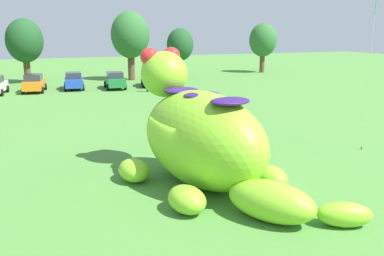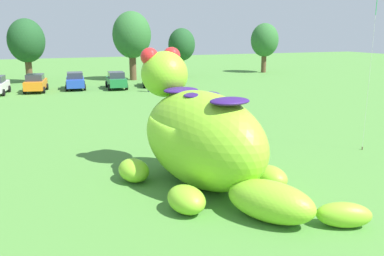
# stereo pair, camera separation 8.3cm
# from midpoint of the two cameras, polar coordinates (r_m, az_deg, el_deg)

# --- Properties ---
(ground_plane) EXTENTS (160.00, 160.00, 0.00)m
(ground_plane) POSITION_cam_midpoint_polar(r_m,az_deg,el_deg) (16.18, -0.89, -7.51)
(ground_plane) COLOR #4C8438
(giant_inflatable_creature) EXTENTS (6.57, 9.44, 5.11)m
(giant_inflatable_creature) POSITION_cam_midpoint_polar(r_m,az_deg,el_deg) (15.37, 1.31, -1.33)
(giant_inflatable_creature) COLOR #8CD12D
(giant_inflatable_creature) RESTS_ON ground
(car_orange) EXTENTS (2.41, 4.32, 1.72)m
(car_orange) POSITION_cam_midpoint_polar(r_m,az_deg,el_deg) (42.52, -21.22, 5.86)
(car_orange) COLOR orange
(car_orange) RESTS_ON ground
(car_blue) EXTENTS (2.24, 4.24, 1.72)m
(car_blue) POSITION_cam_midpoint_polar(r_m,az_deg,el_deg) (43.22, -16.21, 6.34)
(car_blue) COLOR #2347B7
(car_blue) RESTS_ON ground
(car_green) EXTENTS (2.18, 4.22, 1.72)m
(car_green) POSITION_cam_midpoint_polar(r_m,az_deg,el_deg) (42.72, -10.76, 6.56)
(car_green) COLOR #1E7238
(car_green) RESTS_ON ground
(car_black) EXTENTS (2.62, 4.38, 1.72)m
(car_black) POSITION_cam_midpoint_polar(r_m,az_deg,el_deg) (44.10, -5.88, 6.93)
(car_black) COLOR black
(car_black) RESTS_ON ground
(tree_mid_left) EXTENTS (4.01, 4.01, 7.12)m
(tree_mid_left) POSITION_cam_midpoint_polar(r_m,az_deg,el_deg) (49.81, -22.36, 11.14)
(tree_mid_left) COLOR brown
(tree_mid_left) RESTS_ON ground
(tree_centre_left) EXTENTS (4.52, 4.52, 8.03)m
(tree_centre_left) POSITION_cam_midpoint_polar(r_m,az_deg,el_deg) (49.82, -8.65, 12.65)
(tree_centre_left) COLOR brown
(tree_centre_left) RESTS_ON ground
(tree_centre) EXTENTS (3.45, 3.45, 6.13)m
(tree_centre) POSITION_cam_midpoint_polar(r_m,az_deg,el_deg) (53.72, -1.71, 11.51)
(tree_centre) COLOR brown
(tree_centre) RESTS_ON ground
(tree_centre_right) EXTENTS (3.85, 3.85, 6.83)m
(tree_centre_right) POSITION_cam_midpoint_polar(r_m,az_deg,el_deg) (59.42, 9.82, 11.95)
(tree_centre_right) COLOR brown
(tree_centre_right) RESTS_ON ground
(spectator_near_inflatable) EXTENTS (0.38, 0.26, 1.71)m
(spectator_near_inflatable) POSITION_cam_midpoint_polar(r_m,az_deg,el_deg) (39.99, -6.28, 6.25)
(spectator_near_inflatable) COLOR #2D334C
(spectator_near_inflatable) RESTS_ON ground
(spectator_by_cars) EXTENTS (0.38, 0.26, 1.71)m
(spectator_by_cars) POSITION_cam_midpoint_polar(r_m,az_deg,el_deg) (30.04, -1.91, 3.96)
(spectator_by_cars) COLOR #726656
(spectator_by_cars) RESTS_ON ground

